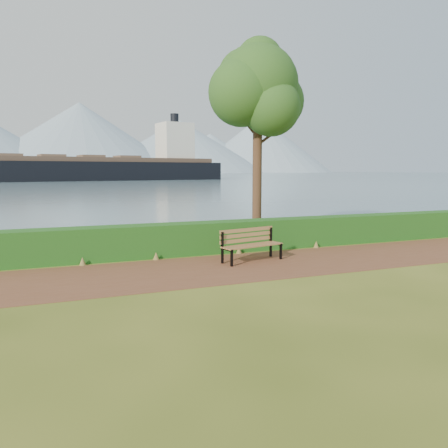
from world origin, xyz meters
name	(u,v)px	position (x,y,z in m)	size (l,w,h in m)	color
ground	(214,272)	(0.00, 0.00, 0.00)	(140.00, 140.00, 0.00)	#424F16
path	(210,269)	(0.00, 0.30, 0.01)	(40.00, 3.40, 0.01)	brown
hedge	(186,239)	(0.00, 2.60, 0.50)	(32.00, 0.85, 1.00)	#174213
water	(61,174)	(0.00, 260.00, 0.01)	(700.00, 510.00, 0.00)	#43596C
mountains	(45,141)	(-9.17, 406.05, 27.70)	(585.00, 190.00, 70.00)	#7F97A9
bench	(250,242)	(1.47, 0.90, 0.56)	(2.00, 0.96, 0.96)	black
tree	(258,90)	(3.39, 4.51, 5.64)	(3.90, 3.20, 7.59)	#371F16
cargo_ship	(109,169)	(9.30, 102.82, 2.91)	(64.94, 21.76, 19.48)	black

